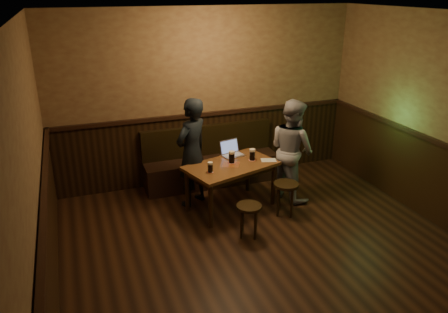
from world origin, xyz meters
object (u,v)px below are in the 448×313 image
bench (211,165)px  pint_right (252,155)px  stool_left (249,211)px  person_suit (192,153)px  pint_left (210,167)px  person_grey (292,150)px  pint_mid (232,157)px  pub_table (231,170)px  stool_right (286,190)px  laptop (231,151)px

bench → pint_right: bench is taller
stool_left → person_suit: person_suit is taller
pint_left → person_grey: 1.37m
pint_mid → pub_table: bearing=-119.0°
pub_table → person_grey: (0.99, 0.04, 0.18)m
stool_right → person_grey: 0.70m
person_suit → stool_left: bearing=76.6°
stool_right → person_grey: size_ratio=0.31×
bench → laptop: size_ratio=6.09×
pint_left → pub_table: bearing=23.7°
pub_table → stool_left: 0.85m
pint_right → person_suit: 0.88m
pint_left → pint_mid: bearing=28.5°
pint_right → person_suit: (-0.83, 0.29, 0.04)m
pint_mid → pint_right: bearing=-1.1°
pint_right → pint_mid: bearing=178.9°
pub_table → pint_mid: size_ratio=8.00×
person_grey → pint_left: bearing=84.9°
stool_right → bench: bearing=115.6°
bench → pint_right: size_ratio=12.59×
pub_table → pint_left: (-0.37, -0.16, 0.16)m
stool_left → pint_right: pint_right is taller
stool_left → person_suit: size_ratio=0.27×
stool_right → person_suit: bearing=145.6°
bench → stool_left: bearing=-91.9°
bench → pint_right: bearing=-68.4°
stool_right → person_grey: person_grey is taller
pint_left → stool_right: bearing=-15.6°
pint_mid → person_suit: person_suit is taller
laptop → pint_left: bearing=-147.5°
bench → person_grey: bearing=-42.1°
bench → laptop: 0.74m
stool_left → person_grey: size_ratio=0.29×
stool_left → person_suit: bearing=110.2°
stool_left → laptop: 1.24m
person_suit → person_grey: 1.50m
bench → person_suit: 0.92m
pub_table → pint_right: size_ratio=8.27×
pint_left → person_grey: size_ratio=0.10×
person_grey → pint_mid: bearing=75.5°
pint_right → laptop: bearing=125.0°
bench → pub_table: 0.98m
pint_mid → stool_left: bearing=-95.9°
bench → stool_left: 1.75m
pub_table → person_suit: person_suit is taller
pub_table → bench: bearing=73.2°
stool_left → person_grey: (1.05, 0.85, 0.42)m
stool_right → pint_right: 0.71m
laptop → bench: bearing=90.5°
stool_left → pint_mid: size_ratio=2.46×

